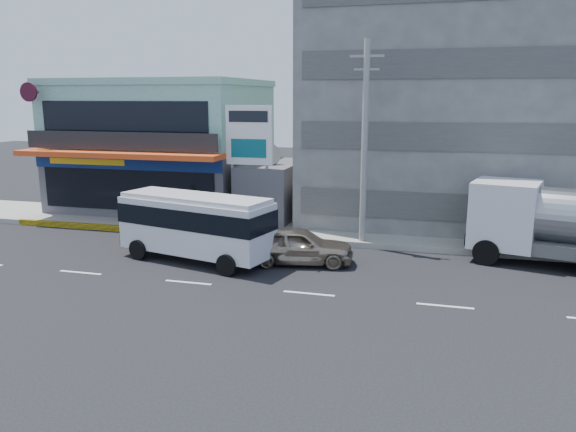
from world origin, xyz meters
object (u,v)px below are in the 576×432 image
object	(u,v)px
satellite_dish	(268,163)
tanker_truck	(573,225)
concrete_building	(451,103)
minibus	(196,222)
billboard	(249,142)
utility_pole_near	(365,143)
motorcycle_rider	(161,223)
sedan	(298,246)
shop_building	(165,148)

from	to	relation	value
satellite_dish	tanker_truck	bearing A→B (deg)	-17.58
concrete_building	tanker_truck	distance (m)	11.46
tanker_truck	minibus	bearing A→B (deg)	-168.76
concrete_building	tanker_truck	world-z (taller)	concrete_building
billboard	utility_pole_near	xyz separation A→B (m)	(6.50, -1.80, 0.22)
concrete_building	tanker_truck	xyz separation A→B (m)	(5.26, -8.84, -5.06)
satellite_dish	tanker_truck	distance (m)	16.09
concrete_building	motorcycle_rider	distance (m)	17.99
utility_pole_near	motorcycle_rider	bearing A→B (deg)	-176.80
motorcycle_rider	minibus	bearing A→B (deg)	-45.46
billboard	minibus	size ratio (longest dim) A/B	0.91
billboard	satellite_dish	bearing A→B (deg)	74.48
concrete_building	minibus	xyz separation A→B (m)	(-10.94, -12.06, -5.19)
sedan	shop_building	bearing A→B (deg)	37.88
billboard	shop_building	bearing A→B (deg)	147.68
concrete_building	motorcycle_rider	world-z (taller)	concrete_building
shop_building	billboard	xyz separation A→B (m)	(7.50, -4.75, 0.93)
shop_building	sedan	xyz separation A→B (m)	(11.63, -10.24, -3.16)
shop_building	motorcycle_rider	distance (m)	8.52
concrete_building	billboard	xyz separation A→B (m)	(-10.50, -5.80, -2.07)
billboard	motorcycle_rider	size ratio (longest dim) A/B	3.20
shop_building	satellite_dish	size ratio (longest dim) A/B	8.27
shop_building	utility_pole_near	bearing A→B (deg)	-25.06
billboard	tanker_truck	bearing A→B (deg)	-10.90
utility_pole_near	sedan	xyz separation A→B (m)	(-2.37, -3.70, -4.31)
concrete_building	utility_pole_near	size ratio (longest dim) A/B	1.60
shop_building	motorcycle_rider	world-z (taller)	shop_building
minibus	motorcycle_rider	xyz separation A→B (m)	(-3.79, 3.86, -1.10)
shop_building	tanker_truck	world-z (taller)	shop_building
minibus	sedan	bearing A→B (deg)	9.43
billboard	sedan	distance (m)	8.00
utility_pole_near	satellite_dish	bearing A→B (deg)	149.04
shop_building	concrete_building	bearing A→B (deg)	3.35
billboard	tanker_truck	world-z (taller)	billboard
motorcycle_rider	tanker_truck	bearing A→B (deg)	-1.82
billboard	minibus	xyz separation A→B (m)	(-0.44, -6.26, -3.12)
tanker_truck	billboard	bearing A→B (deg)	169.10
concrete_building	satellite_dish	distance (m)	11.30
satellite_dish	minibus	world-z (taller)	satellite_dish
minibus	motorcycle_rider	size ratio (longest dim) A/B	3.53
tanker_truck	motorcycle_rider	size ratio (longest dim) A/B	4.43
concrete_building	shop_building	bearing A→B (deg)	-176.65
sedan	motorcycle_rider	world-z (taller)	motorcycle_rider
sedan	motorcycle_rider	distance (m)	8.91
concrete_building	minibus	distance (m)	17.08
minibus	tanker_truck	size ratio (longest dim) A/B	0.80
billboard	sedan	world-z (taller)	billboard
shop_building	tanker_truck	xyz separation A→B (m)	(23.26, -7.78, -2.06)
motorcycle_rider	satellite_dish	bearing A→B (deg)	41.60
satellite_dish	utility_pole_near	world-z (taller)	utility_pole_near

